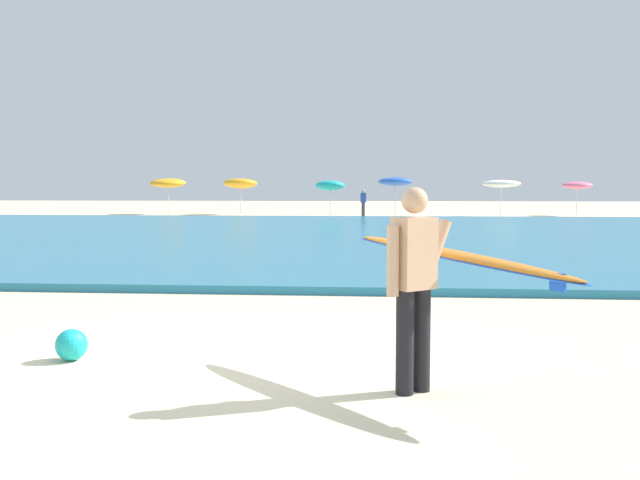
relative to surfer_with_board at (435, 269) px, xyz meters
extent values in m
plane|color=beige|center=(-2.06, 0.62, -1.03)|extent=(160.00, 160.00, 0.00)
cube|color=teal|center=(-2.06, 19.19, -0.96)|extent=(120.00, 28.00, 0.14)
cylinder|color=black|center=(-0.26, -0.21, -0.59)|extent=(0.15, 0.15, 0.88)
cylinder|color=black|center=(-0.11, -0.09, -0.59)|extent=(0.15, 0.15, 0.88)
cube|color=tan|center=(-0.19, -0.15, 0.15)|extent=(0.40, 0.39, 0.60)
sphere|color=tan|center=(-0.19, -0.15, 0.59)|extent=(0.22, 0.22, 0.22)
cylinder|color=tan|center=(-0.36, -0.30, 0.10)|extent=(0.10, 0.10, 0.58)
cylinder|color=tan|center=(0.01, 0.04, 0.17)|extent=(0.30, 0.27, 0.51)
ellipsoid|color=orange|center=(0.20, 0.17, 0.10)|extent=(1.87, 2.20, 0.27)
ellipsoid|color=blue|center=(0.20, 0.17, 0.08)|extent=(1.95, 2.30, 0.23)
cube|color=blue|center=(0.87, -0.65, -0.02)|extent=(0.10, 0.12, 0.14)
cylinder|color=beige|center=(-13.91, 38.52, -0.09)|extent=(0.05, 0.05, 1.88)
ellipsoid|color=#F4A31E|center=(-13.91, 38.52, 0.94)|extent=(2.23, 2.26, 0.70)
cylinder|color=beige|center=(-9.28, 38.49, -0.11)|extent=(0.05, 0.05, 1.85)
ellipsoid|color=#F4A31E|center=(-9.28, 38.49, 0.91)|extent=(2.11, 2.16, 0.78)
cylinder|color=beige|center=(-3.50, 36.37, -0.17)|extent=(0.05, 0.05, 1.71)
ellipsoid|color=#19ADB2|center=(-3.50, 36.37, 0.77)|extent=(1.73, 1.78, 0.74)
cylinder|color=beige|center=(0.35, 36.75, -0.05)|extent=(0.05, 0.05, 1.96)
ellipsoid|color=blue|center=(0.35, 36.75, 1.00)|extent=(2.01, 2.02, 0.55)
cylinder|color=beige|center=(6.49, 36.76, -0.11)|extent=(0.05, 0.05, 1.84)
ellipsoid|color=white|center=(6.49, 36.76, 0.88)|extent=(2.24, 2.24, 0.46)
cylinder|color=beige|center=(11.22, 38.34, -0.15)|extent=(0.05, 0.05, 1.75)
ellipsoid|color=pink|center=(11.22, 38.34, 0.79)|extent=(1.76, 1.77, 0.49)
cylinder|color=#383842|center=(-1.50, 34.90, -0.61)|extent=(0.20, 0.20, 0.84)
cube|color=#2D4CA5|center=(-1.50, 34.90, 0.08)|extent=(0.32, 0.20, 0.54)
sphere|color=tan|center=(-1.50, 34.90, 0.45)|extent=(0.20, 0.20, 0.20)
sphere|color=#19ADB2|center=(-3.53, 0.68, -0.87)|extent=(0.32, 0.32, 0.32)
camera|label=1|loc=(-0.46, -6.17, 0.70)|focal=40.55mm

